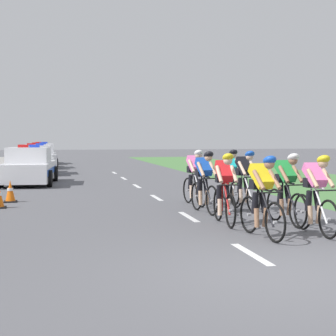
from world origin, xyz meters
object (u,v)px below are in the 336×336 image
(cyclist_third, at_px, (224,188))
(police_car_nearest, at_px, (29,167))
(cyclist_seventh, at_px, (195,177))
(cyclist_fifth, at_px, (204,181))
(police_car_second, at_px, (36,161))
(cyclist_second, at_px, (316,193))
(cyclist_fourth, at_px, (287,188))
(cyclist_sixth, at_px, (245,180))
(cyclist_lead, at_px, (262,195))
(cyclist_eighth, at_px, (231,175))
(police_car_third, at_px, (39,157))
(traffic_cone_mid, at_px, (10,191))
(police_car_furthest, at_px, (42,154))

(cyclist_third, relative_size, police_car_nearest, 0.38)
(cyclist_third, distance_m, police_car_nearest, 11.93)
(cyclist_seventh, xyz_separation_m, police_car_nearest, (-4.78, 7.78, -0.11))
(cyclist_fifth, xyz_separation_m, police_car_second, (-4.62, 15.41, -0.11))
(cyclist_second, relative_size, cyclist_fourth, 1.00)
(cyclist_fourth, xyz_separation_m, cyclist_sixth, (-0.09, 2.24, 0.00))
(cyclist_lead, relative_size, cyclist_eighth, 1.00)
(cyclist_third, height_order, police_car_third, police_car_third)
(cyclist_fourth, distance_m, traffic_cone_mid, 8.08)
(cyclist_eighth, distance_m, police_car_second, 14.88)
(police_car_nearest, height_order, police_car_furthest, same)
(cyclist_lead, xyz_separation_m, cyclist_third, (-0.21, 1.55, 0.00))
(police_car_nearest, height_order, police_car_second, same)
(cyclist_third, distance_m, cyclist_sixth, 2.29)
(cyclist_second, bearing_deg, cyclist_eighth, 90.05)
(cyclist_fourth, bearing_deg, cyclist_second, -86.95)
(cyclist_fourth, bearing_deg, cyclist_third, 167.50)
(police_car_second, bearing_deg, cyclist_sixth, -69.31)
(cyclist_fourth, bearing_deg, cyclist_eighth, 89.13)
(cyclist_third, relative_size, cyclist_fourth, 1.00)
(cyclist_third, bearing_deg, police_car_nearest, 112.42)
(police_car_third, height_order, police_car_furthest, same)
(cyclist_lead, height_order, cyclist_sixth, same)
(cyclist_eighth, distance_m, police_car_furthest, 25.41)
(cyclist_third, xyz_separation_m, cyclist_eighth, (1.34, 3.50, 0.00))
(police_car_second, relative_size, police_car_furthest, 0.99)
(police_car_third, bearing_deg, police_car_furthest, 90.01)
(police_car_nearest, xyz_separation_m, traffic_cone_mid, (-0.24, -6.01, -0.37))
(cyclist_eighth, relative_size, police_car_second, 0.39)
(cyclist_third, bearing_deg, traffic_cone_mid, 133.70)
(cyclist_second, bearing_deg, cyclist_seventh, 103.47)
(traffic_cone_mid, bearing_deg, cyclist_seventh, -19.41)
(cyclist_fourth, relative_size, police_car_second, 0.39)
(cyclist_third, relative_size, cyclist_sixth, 1.00)
(police_car_second, distance_m, police_car_furthest, 11.06)
(cyclist_eighth, height_order, police_car_second, police_car_second)
(cyclist_seventh, relative_size, police_car_furthest, 0.38)
(cyclist_eighth, bearing_deg, cyclist_third, -111.00)
(cyclist_sixth, height_order, cyclist_eighth, same)
(cyclist_fifth, relative_size, police_car_furthest, 0.38)
(cyclist_sixth, height_order, traffic_cone_mid, cyclist_sixth)
(cyclist_fifth, bearing_deg, police_car_second, 106.67)
(cyclist_lead, bearing_deg, cyclist_sixth, 74.37)
(cyclist_seventh, xyz_separation_m, police_car_second, (-4.77, 13.92, -0.11))
(cyclist_fifth, bearing_deg, police_car_nearest, 116.47)
(cyclist_sixth, relative_size, police_car_third, 0.38)
(police_car_third, distance_m, traffic_cone_mid, 17.69)
(cyclist_eighth, bearing_deg, cyclist_fifth, -126.18)
(cyclist_fourth, distance_m, cyclist_seventh, 3.69)
(cyclist_lead, bearing_deg, traffic_cone_mid, 127.29)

